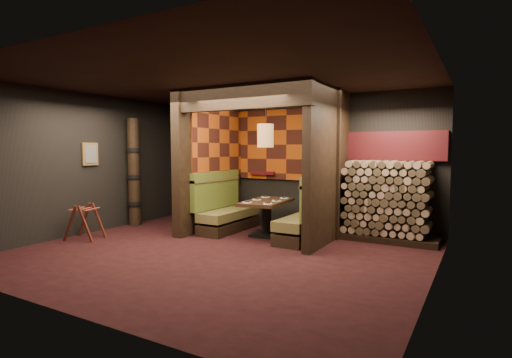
% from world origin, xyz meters
% --- Properties ---
extents(floor, '(6.50, 5.50, 0.02)m').
position_xyz_m(floor, '(0.00, 0.00, -0.01)').
color(floor, black).
rests_on(floor, ground).
extents(ceiling, '(6.50, 5.50, 0.02)m').
position_xyz_m(ceiling, '(0.00, 0.00, 2.86)').
color(ceiling, black).
rests_on(ceiling, ground).
extents(wall_back, '(6.50, 0.02, 2.85)m').
position_xyz_m(wall_back, '(0.00, 2.76, 1.43)').
color(wall_back, black).
rests_on(wall_back, ground).
extents(wall_front, '(6.50, 0.02, 2.85)m').
position_xyz_m(wall_front, '(0.00, -2.76, 1.43)').
color(wall_front, black).
rests_on(wall_front, ground).
extents(wall_left, '(0.02, 5.50, 2.85)m').
position_xyz_m(wall_left, '(-3.26, 0.00, 1.43)').
color(wall_left, black).
rests_on(wall_left, ground).
extents(wall_right, '(0.02, 5.50, 2.85)m').
position_xyz_m(wall_right, '(3.26, 0.00, 1.43)').
color(wall_right, black).
rests_on(wall_right, ground).
extents(partition_left, '(0.20, 2.20, 2.85)m').
position_xyz_m(partition_left, '(-1.35, 1.65, 1.43)').
color(partition_left, black).
rests_on(partition_left, floor).
extents(partition_right, '(0.15, 2.10, 2.85)m').
position_xyz_m(partition_right, '(1.30, 1.70, 1.43)').
color(partition_right, black).
rests_on(partition_right, floor).
extents(header_beam, '(2.85, 0.18, 0.44)m').
position_xyz_m(header_beam, '(-0.02, 0.70, 2.63)').
color(header_beam, black).
rests_on(header_beam, partition_left).
extents(tapa_back_panel, '(2.40, 0.06, 1.55)m').
position_xyz_m(tapa_back_panel, '(-0.02, 2.71, 1.82)').
color(tapa_back_panel, '#A5410D').
rests_on(tapa_back_panel, wall_back).
extents(tapa_side_panel, '(0.04, 1.85, 1.45)m').
position_xyz_m(tapa_side_panel, '(-1.23, 1.82, 1.85)').
color(tapa_side_panel, '#A5410D').
rests_on(tapa_side_panel, partition_left).
extents(lacquer_shelf, '(0.60, 0.12, 0.07)m').
position_xyz_m(lacquer_shelf, '(-0.60, 2.65, 1.18)').
color(lacquer_shelf, '#4F0D16').
rests_on(lacquer_shelf, wall_back).
extents(booth_bench_left, '(0.68, 1.60, 1.14)m').
position_xyz_m(booth_bench_left, '(-0.96, 1.65, 0.40)').
color(booth_bench_left, black).
rests_on(booth_bench_left, floor).
extents(booth_bench_right, '(0.68, 1.60, 1.14)m').
position_xyz_m(booth_bench_right, '(0.93, 1.65, 0.40)').
color(booth_bench_right, black).
rests_on(booth_bench_right, floor).
extents(dining_table, '(0.87, 1.41, 0.71)m').
position_xyz_m(dining_table, '(0.06, 1.61, 0.47)').
color(dining_table, black).
rests_on(dining_table, floor).
extents(place_settings, '(0.70, 1.14, 0.03)m').
position_xyz_m(place_settings, '(0.06, 1.61, 0.72)').
color(place_settings, white).
rests_on(place_settings, dining_table).
extents(pendant_lamp, '(0.32, 0.32, 1.10)m').
position_xyz_m(pendant_lamp, '(0.06, 1.56, 1.98)').
color(pendant_lamp, '#976637').
rests_on(pendant_lamp, ceiling).
extents(framed_picture, '(0.05, 0.36, 0.46)m').
position_xyz_m(framed_picture, '(-3.22, 0.10, 1.62)').
color(framed_picture, brown).
rests_on(framed_picture, wall_left).
extents(luggage_rack, '(0.76, 0.63, 0.72)m').
position_xyz_m(luggage_rack, '(-2.82, -0.37, 0.36)').
color(luggage_rack, '#461A12').
rests_on(luggage_rack, floor).
extents(totem_column, '(0.31, 0.31, 2.40)m').
position_xyz_m(totem_column, '(-3.05, 1.10, 1.19)').
color(totem_column, black).
rests_on(totem_column, floor).
extents(firewood_stack, '(1.73, 0.70, 1.50)m').
position_xyz_m(firewood_stack, '(2.29, 2.35, 0.75)').
color(firewood_stack, black).
rests_on(firewood_stack, floor).
extents(mosaic_header, '(1.83, 0.10, 0.56)m').
position_xyz_m(mosaic_header, '(2.29, 2.68, 1.78)').
color(mosaic_header, maroon).
rests_on(mosaic_header, wall_back).
extents(bay_front_post, '(0.08, 0.08, 2.85)m').
position_xyz_m(bay_front_post, '(1.39, 1.96, 1.43)').
color(bay_front_post, black).
rests_on(bay_front_post, floor).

